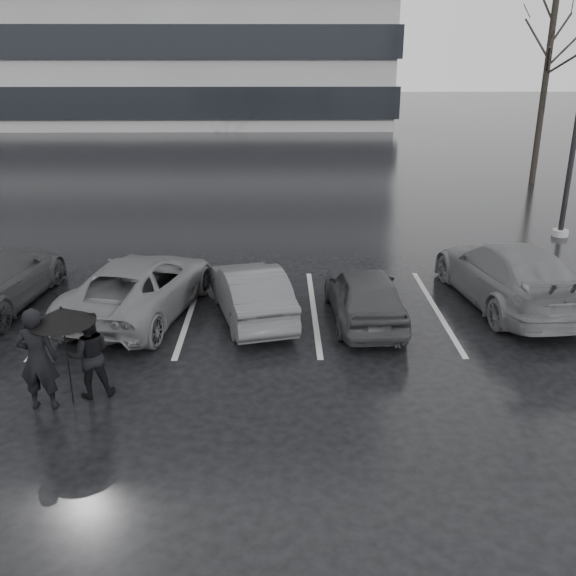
# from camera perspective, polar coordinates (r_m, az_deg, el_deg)

# --- Properties ---
(ground) EXTENTS (160.00, 160.00, 0.00)m
(ground) POSITION_cam_1_polar(r_m,az_deg,el_deg) (12.33, 0.11, -6.43)
(ground) COLOR black
(ground) RESTS_ON ground
(car_main) EXTENTS (1.61, 3.65, 1.22)m
(car_main) POSITION_cam_1_polar(r_m,az_deg,el_deg) (13.94, 6.82, -0.54)
(car_main) COLOR black
(car_main) RESTS_ON ground
(car_west_a) EXTENTS (2.14, 3.85, 1.20)m
(car_west_a) POSITION_cam_1_polar(r_m,az_deg,el_deg) (14.03, -3.34, -0.34)
(car_west_a) COLOR #2E2E31
(car_west_a) RESTS_ON ground
(car_west_b) EXTENTS (3.14, 5.06, 1.30)m
(car_west_b) POSITION_cam_1_polar(r_m,az_deg,el_deg) (14.58, -13.00, 0.19)
(car_west_b) COLOR #49494B
(car_west_b) RESTS_ON ground
(car_east) EXTENTS (2.63, 5.23, 1.46)m
(car_east) POSITION_cam_1_polar(r_m,az_deg,el_deg) (15.58, 19.01, 1.20)
(car_east) COLOR #49494B
(car_east) RESTS_ON ground
(pedestrian_left) EXTENTS (0.65, 0.43, 1.77)m
(pedestrian_left) POSITION_cam_1_polar(r_m,az_deg,el_deg) (11.17, -21.35, -5.90)
(pedestrian_left) COLOR black
(pedestrian_left) RESTS_ON ground
(pedestrian_right) EXTENTS (0.88, 0.77, 1.53)m
(pedestrian_right) POSITION_cam_1_polar(r_m,az_deg,el_deg) (11.33, -17.26, -5.68)
(pedestrian_right) COLOR black
(pedestrian_right) RESTS_ON ground
(umbrella) EXTENTS (1.03, 1.03, 1.75)m
(umbrella) POSITION_cam_1_polar(r_m,az_deg,el_deg) (10.85, -19.46, -2.32)
(umbrella) COLOR black
(umbrella) RESTS_ON ground
(stall_stripes) EXTENTS (19.72, 5.00, 0.00)m
(stall_stripes) POSITION_cam_1_polar(r_m,az_deg,el_deg) (14.61, -3.19, -1.98)
(stall_stripes) COLOR #B8B8BB
(stall_stripes) RESTS_ON ground
(tree_north) EXTENTS (0.26, 0.26, 8.50)m
(tree_north) POSITION_cam_1_polar(r_m,az_deg,el_deg) (30.17, 21.89, 16.61)
(tree_north) COLOR black
(tree_north) RESTS_ON ground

